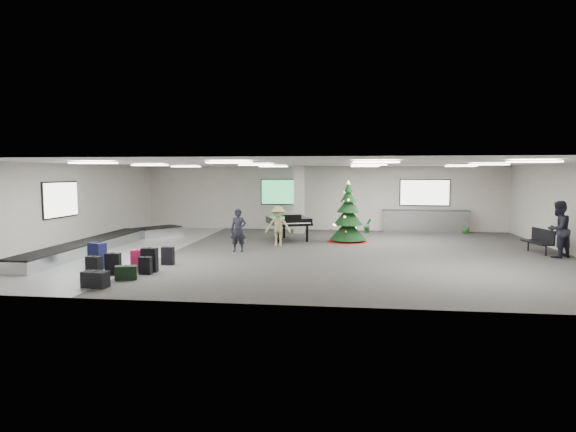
# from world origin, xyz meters

# --- Properties ---
(ground) EXTENTS (18.00, 18.00, 0.00)m
(ground) POSITION_xyz_m (0.00, 0.00, 0.00)
(ground) COLOR #312F2D
(ground) RESTS_ON ground
(room_envelope) EXTENTS (18.02, 14.02, 3.21)m
(room_envelope) POSITION_xyz_m (-0.38, 0.67, 2.33)
(room_envelope) COLOR #A9A49A
(room_envelope) RESTS_ON ground
(baggage_carousel) EXTENTS (2.28, 9.71, 0.43)m
(baggage_carousel) POSITION_xyz_m (-7.84, -0.08, 0.21)
(baggage_carousel) COLOR silver
(baggage_carousel) RESTS_ON ground
(service_counter) EXTENTS (4.05, 0.65, 1.08)m
(service_counter) POSITION_xyz_m (5.00, 6.65, 0.55)
(service_counter) COLOR silver
(service_counter) RESTS_ON ground
(suitcase_0) EXTENTS (0.42, 0.26, 0.64)m
(suitcase_0) POSITION_xyz_m (-5.22, -4.55, 0.31)
(suitcase_0) COLOR black
(suitcase_0) RESTS_ON ground
(suitcase_1) EXTENTS (0.45, 0.25, 0.72)m
(suitcase_1) POSITION_xyz_m (-4.40, -3.98, 0.35)
(suitcase_1) COLOR black
(suitcase_1) RESTS_ON ground
(pink_suitcase) EXTENTS (0.46, 0.36, 0.65)m
(pink_suitcase) POSITION_xyz_m (-4.79, -3.91, 0.32)
(pink_suitcase) COLOR #F72069
(pink_suitcase) RESTS_ON ground
(suitcase_3) EXTENTS (0.38, 0.22, 0.57)m
(suitcase_3) POSITION_xyz_m (-4.28, -2.87, 0.28)
(suitcase_3) COLOR black
(suitcase_3) RESTS_ON ground
(navy_suitcase) EXTENTS (0.59, 0.48, 0.80)m
(navy_suitcase) POSITION_xyz_m (-6.12, -3.75, 0.39)
(navy_suitcase) COLOR black
(navy_suitcase) RESTS_ON ground
(suitcase_5) EXTENTS (0.44, 0.29, 0.63)m
(suitcase_5) POSITION_xyz_m (-5.52, -5.02, 0.30)
(suitcase_5) COLOR black
(suitcase_5) RESTS_ON ground
(green_duffel) EXTENTS (0.62, 0.45, 0.39)m
(green_duffel) POSITION_xyz_m (-4.61, -5.04, 0.19)
(green_duffel) COLOR black
(green_duffel) RESTS_ON ground
(suitcase_7) EXTENTS (0.35, 0.19, 0.51)m
(suitcase_7) POSITION_xyz_m (-4.38, -4.31, 0.25)
(suitcase_7) COLOR black
(suitcase_7) RESTS_ON ground
(suitcase_8) EXTENTS (0.42, 0.33, 0.57)m
(suitcase_8) POSITION_xyz_m (-6.71, -2.87, 0.28)
(suitcase_8) COLOR black
(suitcase_8) RESTS_ON ground
(black_duffel) EXTENTS (0.66, 0.42, 0.43)m
(black_duffel) POSITION_xyz_m (-4.96, -5.99, 0.20)
(black_duffel) COLOR black
(black_duffel) RESTS_ON ground
(christmas_tree) EXTENTS (1.80, 1.80, 2.57)m
(christmas_tree) POSITION_xyz_m (1.30, 2.90, 0.88)
(christmas_tree) COLOR maroon
(christmas_tree) RESTS_ON ground
(grand_piano) EXTENTS (2.18, 2.44, 1.15)m
(grand_piano) POSITION_xyz_m (-1.20, 3.03, 0.82)
(grand_piano) COLOR black
(grand_piano) RESTS_ON ground
(bench) EXTENTS (0.71, 1.44, 0.87)m
(bench) POSITION_xyz_m (8.07, 0.79, 0.49)
(bench) COLOR black
(bench) RESTS_ON ground
(traveler_a) EXTENTS (0.58, 0.38, 1.57)m
(traveler_a) POSITION_xyz_m (-2.64, -0.20, 0.78)
(traveler_a) COLOR black
(traveler_a) RESTS_ON ground
(traveler_b) EXTENTS (1.02, 0.59, 1.57)m
(traveler_b) POSITION_xyz_m (-1.42, 1.38, 0.78)
(traveler_b) COLOR #9B8F5F
(traveler_b) RESTS_ON ground
(traveler_bench) EXTENTS (1.18, 1.12, 1.92)m
(traveler_bench) POSITION_xyz_m (8.31, -0.04, 0.96)
(traveler_bench) COLOR black
(traveler_bench) RESTS_ON ground
(potted_plant_left) EXTENTS (0.49, 0.47, 0.71)m
(potted_plant_left) POSITION_xyz_m (2.23, 5.98, 0.35)
(potted_plant_left) COLOR #16471D
(potted_plant_left) RESTS_ON ground
(potted_plant_right) EXTENTS (0.55, 0.55, 0.71)m
(potted_plant_right) POSITION_xyz_m (6.83, 6.42, 0.35)
(potted_plant_right) COLOR #16471D
(potted_plant_right) RESTS_ON ground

